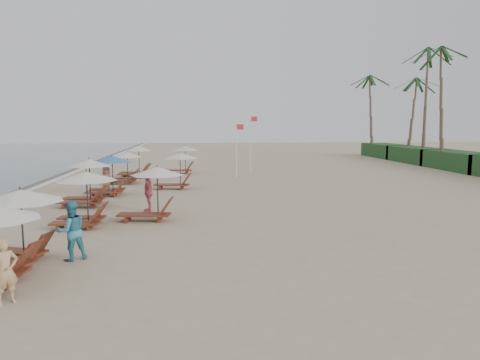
{
  "coord_description": "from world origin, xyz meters",
  "views": [
    {
      "loc": [
        -1.23,
        -14.14,
        4.01
      ],
      "look_at": [
        1.0,
        7.02,
        1.3
      ],
      "focal_mm": 32.94,
      "sensor_mm": 36.0,
      "label": 1
    }
  ],
  "objects": [
    {
      "name": "ground",
      "position": [
        0.0,
        0.0,
        0.0
      ],
      "size": [
        160.0,
        160.0,
        0.0
      ],
      "primitive_type": "plane",
      "color": "tan",
      "rests_on": "ground"
    },
    {
      "name": "foam_line",
      "position": [
        -11.2,
        10.0,
        0.01
      ],
      "size": [
        0.5,
        140.0,
        0.02
      ],
      "primitive_type": "cube",
      "color": "white",
      "rests_on": "ground"
    },
    {
      "name": "lounger_station_1",
      "position": [
        -6.32,
        -1.22,
        1.25
      ],
      "size": [
        2.52,
        2.39,
        2.17
      ],
      "color": "brown",
      "rests_on": "ground"
    },
    {
      "name": "lounger_station_2",
      "position": [
        -5.61,
        3.44,
        1.18
      ],
      "size": [
        2.58,
        2.39,
        2.17
      ],
      "color": "brown",
      "rests_on": "ground"
    },
    {
      "name": "lounger_station_3",
      "position": [
        -6.63,
        8.04,
        1.03
      ],
      "size": [
        2.6,
        2.08,
        2.3
      ],
      "color": "brown",
      "rests_on": "ground"
    },
    {
      "name": "lounger_station_4",
      "position": [
        -6.06,
        11.18,
        1.11
      ],
      "size": [
        2.67,
        2.33,
        2.24
      ],
      "color": "brown",
      "rests_on": "ground"
    },
    {
      "name": "lounger_station_5",
      "position": [
        -6.0,
        16.31,
        0.97
      ],
      "size": [
        2.52,
        2.02,
        2.12
      ],
      "color": "brown",
      "rests_on": "ground"
    },
    {
      "name": "lounger_station_6",
      "position": [
        -5.67,
        19.68,
        1.0
      ],
      "size": [
        2.69,
        2.47,
        2.37
      ],
      "color": "brown",
      "rests_on": "ground"
    },
    {
      "name": "inland_station_0",
      "position": [
        -3.04,
        4.29,
        1.29
      ],
      "size": [
        2.86,
        2.24,
        2.22
      ],
      "color": "brown",
      "rests_on": "ground"
    },
    {
      "name": "inland_station_1",
      "position": [
        -2.35,
        13.3,
        1.28
      ],
      "size": [
        2.87,
        2.24,
        2.22
      ],
      "color": "brown",
      "rests_on": "ground"
    },
    {
      "name": "inland_station_2",
      "position": [
        -2.18,
        21.97,
        1.3
      ],
      "size": [
        2.84,
        2.24,
        2.22
      ],
      "color": "brown",
      "rests_on": "ground"
    },
    {
      "name": "beachgoer_near",
      "position": [
        -5.45,
        -4.18,
        0.75
      ],
      "size": [
        0.65,
        0.63,
        1.51
      ],
      "primitive_type": "imported",
      "rotation": [
        0.0,
        0.0,
        0.69
      ],
      "color": "tan",
      "rests_on": "ground"
    },
    {
      "name": "beachgoer_mid_a",
      "position": [
        -4.86,
        -1.01,
        0.89
      ],
      "size": [
        1.09,
        1.02,
        1.78
      ],
      "primitive_type": "imported",
      "rotation": [
        0.0,
        0.0,
        3.68
      ],
      "color": "teal",
      "rests_on": "ground"
    },
    {
      "name": "beachgoer_far_a",
      "position": [
        -3.34,
        6.19,
        0.89
      ],
      "size": [
        0.49,
        1.07,
        1.79
      ],
      "primitive_type": "imported",
      "rotation": [
        0.0,
        0.0,
        4.77
      ],
      "color": "#C44E5F",
      "rests_on": "ground"
    },
    {
      "name": "beachgoer_far_b",
      "position": [
        -6.21,
        11.4,
        0.82
      ],
      "size": [
        0.95,
        0.88,
        1.63
      ],
      "primitive_type": "imported",
      "rotation": [
        0.0,
        0.0,
        0.61
      ],
      "color": "#9F7256",
      "rests_on": "ground"
    },
    {
      "name": "flag_pole_near",
      "position": [
        1.97,
        18.62,
        2.34
      ],
      "size": [
        0.6,
        0.08,
        4.2
      ],
      "color": "silver",
      "rests_on": "ground"
    },
    {
      "name": "flag_pole_far",
      "position": [
        3.51,
        22.16,
        2.66
      ],
      "size": [
        0.6,
        0.08,
        4.83
      ],
      "color": "silver",
      "rests_on": "ground"
    }
  ]
}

